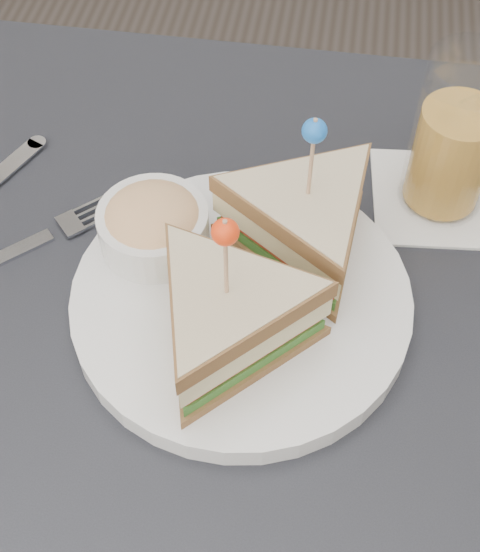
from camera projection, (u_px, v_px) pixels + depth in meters
table at (228, 361)px, 0.75m from camera, size 0.80×0.80×0.75m
plate_meal at (250, 271)px, 0.66m from camera, size 0.37×0.37×0.18m
cutlery_fork at (32, 243)px, 0.74m from camera, size 0.17×0.16×0.01m
drink_set at (455, 144)px, 0.72m from camera, size 0.14×0.14×0.17m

